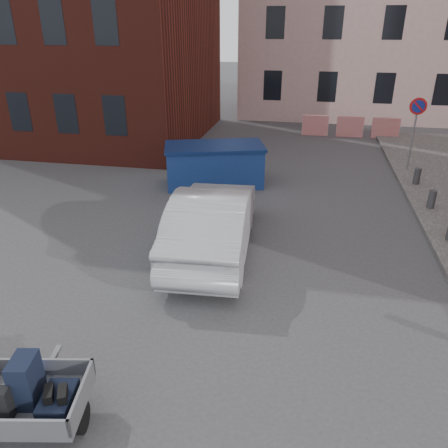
# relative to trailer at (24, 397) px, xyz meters

# --- Properties ---
(ground) EXTENTS (120.00, 120.00, 0.00)m
(ground) POSITION_rel_trailer_xyz_m (1.22, 3.76, -0.61)
(ground) COLOR #38383A
(ground) RESTS_ON ground
(no_parking_sign) EXTENTS (0.60, 0.09, 2.65)m
(no_parking_sign) POSITION_rel_trailer_xyz_m (7.22, 13.25, 1.41)
(no_parking_sign) COLOR gray
(no_parking_sign) RESTS_ON sidewalk
(barriers) EXTENTS (4.70, 0.18, 1.00)m
(barriers) POSITION_rel_trailer_xyz_m (5.42, 18.76, -0.11)
(barriers) COLOR red
(barriers) RESTS_ON ground
(trailer) EXTENTS (1.78, 1.93, 1.20)m
(trailer) POSITION_rel_trailer_xyz_m (0.00, 0.00, 0.00)
(trailer) COLOR black
(trailer) RESTS_ON ground
(dumpster) EXTENTS (3.71, 2.64, 1.41)m
(dumpster) POSITION_rel_trailer_xyz_m (0.33, 10.53, 0.10)
(dumpster) COLOR navy
(dumpster) RESTS_ON ground
(silver_car) EXTENTS (2.09, 5.11, 1.65)m
(silver_car) POSITION_rel_trailer_xyz_m (1.36, 5.65, 0.22)
(silver_car) COLOR #AAACB2
(silver_car) RESTS_ON ground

